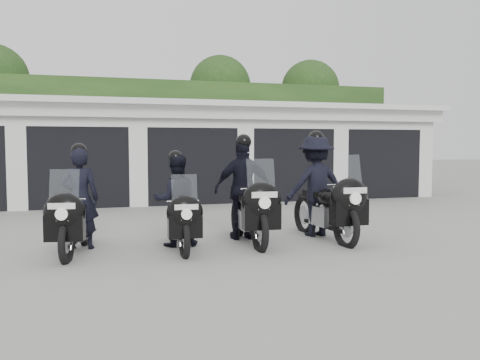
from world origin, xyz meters
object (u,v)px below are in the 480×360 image
object	(u,v)px
police_bike_a	(76,208)
police_bike_c	(246,195)
police_bike_d	(320,191)
police_bike_b	(177,206)

from	to	relation	value
police_bike_a	police_bike_c	bearing A→B (deg)	14.04
police_bike_d	police_bike_c	bearing A→B (deg)	175.44
police_bike_a	police_bike_b	xyz separation A→B (m)	(1.60, -0.10, -0.01)
police_bike_c	police_bike_a	bearing A→B (deg)	-174.27
police_bike_c	police_bike_d	xyz separation A→B (m)	(1.42, -0.05, 0.04)
police_bike_a	police_bike_c	distance (m)	2.89
police_bike_d	police_bike_a	bearing A→B (deg)	178.70
police_bike_a	police_bike_c	size ratio (longest dim) A/B	0.90
police_bike_a	police_bike_b	size ratio (longest dim) A/B	1.06
police_bike_b	police_bike_c	bearing A→B (deg)	12.48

